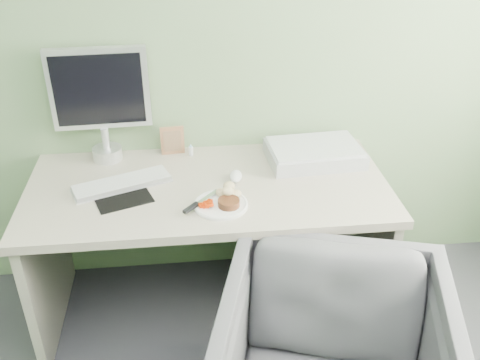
{
  "coord_description": "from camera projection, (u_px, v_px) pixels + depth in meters",
  "views": [
    {
      "loc": [
        -0.08,
        -0.41,
        1.94
      ],
      "look_at": [
        0.13,
        1.5,
        0.82
      ],
      "focal_mm": 40.0,
      "sensor_mm": 36.0,
      "label": 1
    }
  ],
  "objects": [
    {
      "name": "scanner",
      "position": [
        314.0,
        154.0,
        2.55
      ],
      "size": [
        0.46,
        0.32,
        0.07
      ],
      "primitive_type": "cube",
      "rotation": [
        0.0,
        0.0,
        0.07
      ],
      "color": "#A8ABAF",
      "rests_on": "desk"
    },
    {
      "name": "keyboard",
      "position": [
        122.0,
        183.0,
        2.35
      ],
      "size": [
        0.44,
        0.27,
        0.02
      ],
      "primitive_type": "cube",
      "rotation": [
        0.0,
        0.0,
        0.37
      ],
      "color": "white",
      "rests_on": "desk"
    },
    {
      "name": "eyedrop_bottle",
      "position": [
        191.0,
        150.0,
        2.59
      ],
      "size": [
        0.02,
        0.02,
        0.06
      ],
      "color": "white",
      "rests_on": "desk"
    },
    {
      "name": "computer_mouse",
      "position": [
        236.0,
        176.0,
        2.4
      ],
      "size": [
        0.07,
        0.11,
        0.04
      ],
      "primitive_type": "ellipsoid",
      "rotation": [
        0.0,
        0.0,
        -0.15
      ],
      "color": "white",
      "rests_on": "desk"
    },
    {
      "name": "potato_pile",
      "position": [
        229.0,
        192.0,
        2.24
      ],
      "size": [
        0.11,
        0.09,
        0.05
      ],
      "primitive_type": "ellipsoid",
      "rotation": [
        0.0,
        0.0,
        0.29
      ],
      "color": "tan",
      "rests_on": "plate"
    },
    {
      "name": "wall_back",
      "position": [
        199.0,
        22.0,
        2.38
      ],
      "size": [
        3.5,
        0.0,
        3.5
      ],
      "primitive_type": "plane",
      "rotation": [
        1.57,
        0.0,
        0.0
      ],
      "color": "gray",
      "rests_on": "floor"
    },
    {
      "name": "steak_knife",
      "position": [
        196.0,
        204.0,
        2.19
      ],
      "size": [
        0.16,
        0.17,
        0.02
      ],
      "rotation": [
        0.0,
        0.0,
        0.84
      ],
      "color": "silver",
      "rests_on": "plate"
    },
    {
      "name": "photo_frame",
      "position": [
        172.0,
        140.0,
        2.59
      ],
      "size": [
        0.11,
        0.02,
        0.14
      ],
      "primitive_type": "cube",
      "rotation": [
        0.0,
        0.0,
        0.09
      ],
      "color": "#936544",
      "rests_on": "desk"
    },
    {
      "name": "plate",
      "position": [
        221.0,
        205.0,
        2.22
      ],
      "size": [
        0.23,
        0.23,
        0.01
      ],
      "primitive_type": "cylinder",
      "color": "white",
      "rests_on": "desk"
    },
    {
      "name": "mousepad",
      "position": [
        122.0,
        196.0,
        2.28
      ],
      "size": [
        0.28,
        0.27,
        0.0
      ],
      "primitive_type": "cube",
      "rotation": [
        0.0,
        0.0,
        0.35
      ],
      "color": "black",
      "rests_on": "desk"
    },
    {
      "name": "steak",
      "position": [
        229.0,
        203.0,
        2.19
      ],
      "size": [
        0.09,
        0.09,
        0.03
      ],
      "primitive_type": "cylinder",
      "rotation": [
        0.0,
        0.0,
        -0.03
      ],
      "color": "black",
      "rests_on": "plate"
    },
    {
      "name": "carrot_heap",
      "position": [
        205.0,
        202.0,
        2.19
      ],
      "size": [
        0.06,
        0.06,
        0.03
      ],
      "primitive_type": "cube",
      "rotation": [
        0.0,
        0.0,
        -0.38
      ],
      "color": "red",
      "rests_on": "plate"
    },
    {
      "name": "monitor",
      "position": [
        101.0,
        98.0,
        2.44
      ],
      "size": [
        0.45,
        0.14,
        0.54
      ],
      "rotation": [
        0.0,
        0.0,
        0.05
      ],
      "color": "silver",
      "rests_on": "desk"
    },
    {
      "name": "desk",
      "position": [
        209.0,
        219.0,
        2.46
      ],
      "size": [
        1.6,
        0.75,
        0.73
      ],
      "color": "#C1B4A2",
      "rests_on": "floor"
    }
  ]
}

